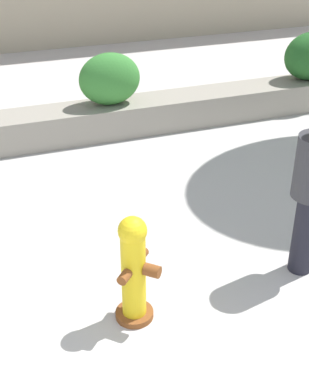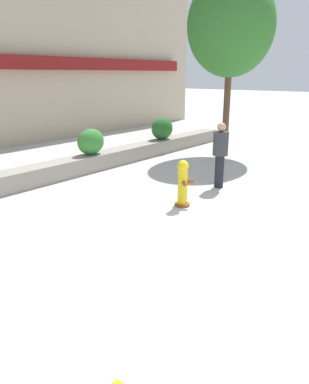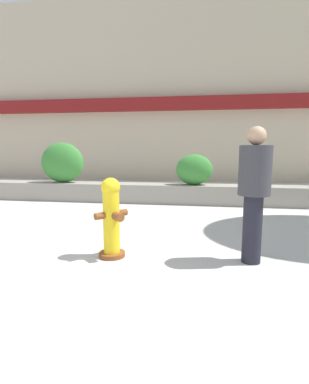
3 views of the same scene
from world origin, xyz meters
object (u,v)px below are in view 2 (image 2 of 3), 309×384
Objects in this scene: hedge_bush_2 at (91,142)px; fire_hydrant at (183,183)px; hedge_bush_3 at (162,129)px; street_tree at (231,26)px; pedestrian at (220,151)px.

hedge_bush_2 is 4.30m from fire_hydrant.
hedge_bush_3 reaches higher than fire_hydrant.
street_tree is 3.61× the size of pedestrian.
street_tree reaches higher than hedge_bush_3.
hedge_bush_3 is (3.64, 0.00, 0.01)m from hedge_bush_2.
fire_hydrant is at bearing -103.34° from hedge_bush_2.
hedge_bush_2 is 3.64m from hedge_bush_3.
fire_hydrant is at bearing -137.95° from hedge_bush_3.
hedge_bush_3 is at bearing 55.65° from pedestrian.
fire_hydrant is 0.62× the size of pedestrian.
hedge_bush_2 reaches higher than fire_hydrant.
street_tree is at bearing -57.98° from hedge_bush_3.
hedge_bush_2 is at bearing 76.66° from fire_hydrant.
fire_hydrant is 1.89m from pedestrian.
pedestrian is (1.83, 0.09, 0.44)m from fire_hydrant.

